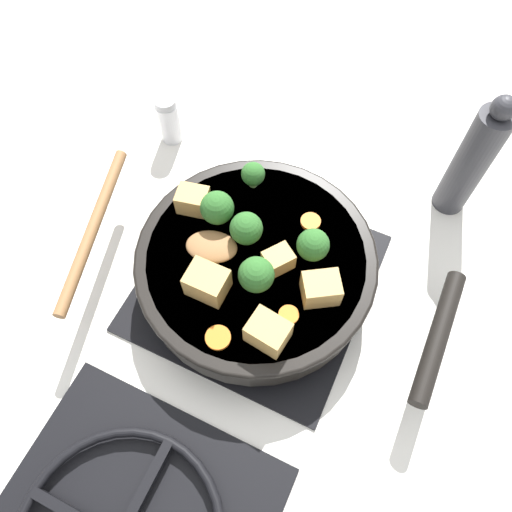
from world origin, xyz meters
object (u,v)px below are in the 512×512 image
wooden_spoon (141,236)px  pepper_mill (472,161)px  skillet_pan (258,265)px  salt_shaker (169,120)px

wooden_spoon → pepper_mill: 0.47m
skillet_pan → pepper_mill: 0.34m
skillet_pan → salt_shaker: size_ratio=4.85×
pepper_mill → skillet_pan: bearing=50.5°
wooden_spoon → salt_shaker: 0.25m
wooden_spoon → skillet_pan: bearing=-164.9°
salt_shaker → pepper_mill: bearing=-171.3°
wooden_spoon → salt_shaker: wooden_spoon is taller
skillet_pan → pepper_mill: pepper_mill is taller
pepper_mill → salt_shaker: bearing=8.7°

